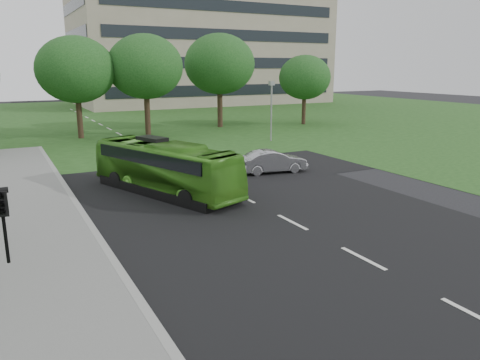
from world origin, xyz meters
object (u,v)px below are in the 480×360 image
Objects in this scene: tree_park_d at (220,64)px; camera_pole at (271,103)px; tree_park_b at (76,70)px; office_building at (201,26)px; bus at (165,168)px; sedan at (272,161)px; tree_park_e at (305,77)px; tree_park_c at (145,67)px.

tree_park_d is 1.89× the size of camera_pole.
tree_park_b reaches higher than camera_pole.
office_building is 4.75× the size of tree_park_b.
bus is 7.08m from sedan.
tree_park_e is at bearing -1.37° from tree_park_b.
tree_park_e is at bearing -94.80° from office_building.
sedan is at bearing -109.07° from office_building.
office_building is at bearing 52.43° from tree_park_b.
sedan is (-6.26, -20.23, -5.53)m from tree_park_d.
camera_pole is at bearing 20.96° from bus.
office_building reaches higher than tree_park_d.
tree_park_c reaches higher than camera_pole.
tree_park_b reaches higher than bus.
tree_park_d is 25.82m from bus.
tree_park_c is 19.26m from sedan.
tree_park_c is at bearing 14.01° from sedan.
tree_park_c is 11.79m from camera_pole.
camera_pole is (6.00, 10.00, 2.47)m from sedan.
tree_park_c reaches higher than tree_park_b.
tree_park_b is 1.18× the size of tree_park_e.
tree_park_d reaches higher than bus.
tree_park_c is 16.91m from tree_park_e.
tree_park_d is 1.28× the size of tree_park_e.
tree_park_c is at bearing 179.69° from tree_park_e.
office_building is at bearing -10.43° from sedan.
bus is at bearing -138.11° from tree_park_e.
bus is 17.34m from camera_pole.
camera_pole is (7.74, -8.45, -2.81)m from tree_park_c.
tree_park_b is 0.92× the size of tree_park_d.
office_building is 39.42m from tree_park_c.
office_building is at bearing 70.77° from camera_pole.
tree_park_d is at bearing 38.16° from bus.
tree_park_c is (-19.69, -33.51, -6.58)m from office_building.
bus is at bearing -121.32° from tree_park_d.
office_building reaches higher than camera_pole.
tree_park_e is 29.84m from bus.
camera_pole reaches higher than sedan.
camera_pole reaches higher than bus.
office_building is 10.24× the size of sedan.
tree_park_e is (-2.82, -33.60, -7.65)m from office_building.
tree_park_d reaches higher than tree_park_b.
camera_pole is (-11.96, -41.96, -9.39)m from office_building.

